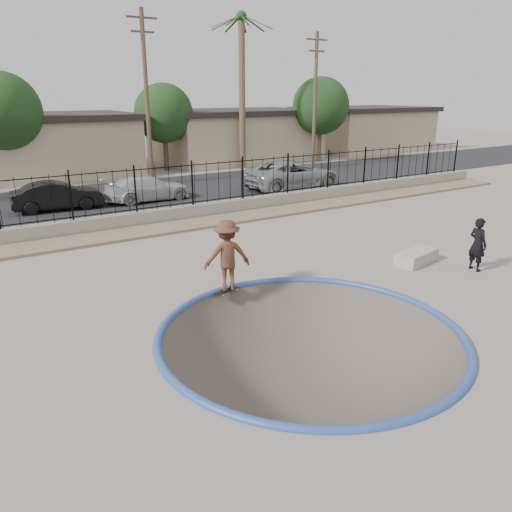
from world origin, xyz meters
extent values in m
cube|color=gray|center=(0.00, 12.00, -1.10)|extent=(120.00, 120.00, 2.20)
torus|color=#2E4C96|center=(0.00, -1.00, 0.00)|extent=(7.04, 7.04, 0.20)
cube|color=#9C8166|center=(0.00, 9.20, 0.06)|extent=(42.00, 1.60, 0.11)
cube|color=gray|center=(0.00, 10.30, 0.30)|extent=(42.00, 0.45, 0.60)
cube|color=black|center=(0.00, 10.30, 0.72)|extent=(40.00, 0.04, 0.03)
cube|color=black|center=(0.00, 10.30, 2.30)|extent=(40.00, 0.04, 0.04)
cube|color=black|center=(0.00, 17.00, 0.02)|extent=(90.00, 8.00, 0.04)
cube|color=tan|center=(0.00, 26.50, 1.75)|extent=(10.00, 8.00, 3.50)
cube|color=#2B2522|center=(0.00, 26.50, 3.70)|extent=(10.60, 8.60, 0.40)
cube|color=tan|center=(14.00, 26.50, 1.75)|extent=(12.00, 8.00, 3.50)
cube|color=#2B2522|center=(14.00, 26.50, 3.70)|extent=(12.60, 8.60, 0.40)
cube|color=tan|center=(28.00, 26.50, 1.75)|extent=(11.00, 8.00, 3.50)
cube|color=#2B2522|center=(28.00, 26.50, 3.70)|extent=(11.60, 8.60, 0.40)
cylinder|color=brown|center=(12.00, 22.00, 5.00)|extent=(0.44, 0.44, 10.00)
sphere|color=#184216|center=(12.00, 22.00, 9.95)|extent=(0.70, 0.70, 0.70)
cylinder|color=#473323|center=(4.00, 19.00, 4.75)|extent=(0.24, 0.24, 9.50)
cube|color=#473323|center=(4.00, 19.00, 9.00)|extent=(1.70, 0.10, 0.10)
cube|color=#473323|center=(4.00, 19.00, 8.30)|extent=(1.30, 0.10, 0.10)
cylinder|color=#473323|center=(16.00, 19.00, 4.50)|extent=(0.24, 0.24, 9.00)
cube|color=#473323|center=(16.00, 19.00, 8.50)|extent=(1.70, 0.10, 0.10)
cube|color=#473323|center=(16.00, 19.00, 7.80)|extent=(1.30, 0.10, 0.10)
cylinder|color=#473323|center=(-3.00, 23.00, 1.50)|extent=(0.34, 0.34, 3.00)
sphere|color=#143311|center=(-3.00, 23.00, 4.20)|extent=(4.32, 4.32, 4.32)
cylinder|color=#473323|center=(7.00, 24.00, 1.38)|extent=(0.34, 0.34, 2.75)
sphere|color=#143311|center=(7.00, 24.00, 3.85)|extent=(3.96, 3.96, 3.96)
cylinder|color=#473323|center=(19.00, 22.00, 1.50)|extent=(0.34, 0.34, 3.00)
sphere|color=#143311|center=(19.00, 22.00, 4.20)|extent=(4.32, 4.32, 4.32)
imported|color=brown|center=(-0.36, 2.18, 0.97)|extent=(1.40, 1.02, 1.94)
cube|color=black|center=(-0.36, 2.18, 0.06)|extent=(0.80, 0.40, 0.02)
cylinder|color=silver|center=(-0.59, 2.04, 0.03)|extent=(0.06, 0.04, 0.05)
cylinder|color=silver|center=(-0.63, 2.17, 0.03)|extent=(0.06, 0.04, 0.05)
cylinder|color=silver|center=(-0.09, 2.18, 0.03)|extent=(0.06, 0.04, 0.05)
cylinder|color=silver|center=(-0.13, 2.32, 0.03)|extent=(0.06, 0.04, 0.05)
imported|color=black|center=(6.96, -0.32, 0.82)|extent=(0.45, 0.64, 1.65)
cube|color=#A09D8E|center=(5.95, 1.08, 0.20)|extent=(1.70, 0.99, 0.40)
imported|color=black|center=(-2.10, 15.00, 0.69)|extent=(4.09, 1.72, 1.32)
imported|color=#BDBEC0|center=(2.16, 14.80, 0.65)|extent=(4.29, 1.81, 1.24)
imported|color=#95989D|center=(10.20, 13.50, 0.83)|extent=(5.74, 2.72, 1.59)
camera|label=1|loc=(-6.50, -8.95, 5.24)|focal=35.00mm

